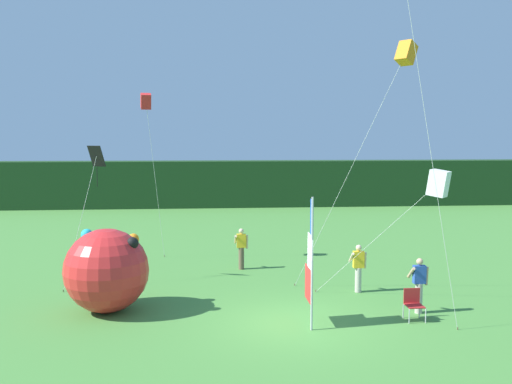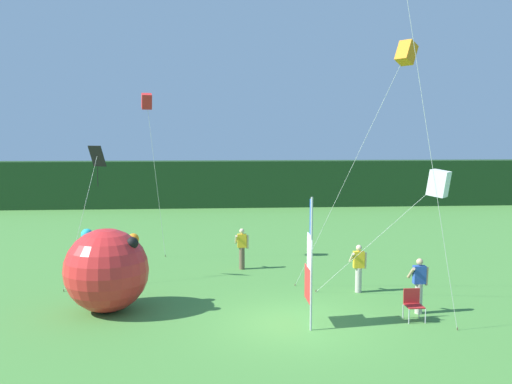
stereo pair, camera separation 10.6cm
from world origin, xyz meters
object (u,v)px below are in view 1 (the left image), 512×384
inflatable_balloon (107,270)px  kite_orange_box_4 (405,54)px  person_far_left (358,267)px  kite_white_box_1 (438,183)px  kite_black_diamond_0 (95,162)px  folding_chair (413,302)px  person_near_banner (419,284)px  kite_red_box_3 (146,102)px  banner_flag (310,265)px  person_mid_field (241,248)px

inflatable_balloon → kite_orange_box_4: bearing=1.8°
person_far_left → kite_white_box_1: size_ratio=0.38×
kite_black_diamond_0 → kite_white_box_1: (11.03, -3.83, -0.53)m
folding_chair → inflatable_balloon: bearing=170.4°
person_near_banner → person_far_left: person_near_banner is taller
kite_white_box_1 → kite_orange_box_4: 4.11m
person_far_left → kite_orange_box_4: size_ratio=0.20×
kite_white_box_1 → kite_red_box_3: 12.15m
banner_flag → person_near_banner: banner_flag is taller
banner_flag → inflatable_balloon: 6.15m
banner_flag → kite_red_box_3: kite_red_box_3 is taller
kite_white_box_1 → kite_red_box_3: kite_red_box_3 is taller
kite_orange_box_4 → person_near_banner: bearing=-83.0°
banner_flag → person_mid_field: (-1.47, 6.99, -0.87)m
folding_chair → kite_orange_box_4: bearing=82.6°
banner_flag → folding_chair: banner_flag is taller
folding_chair → kite_red_box_3: kite_red_box_3 is taller
person_near_banner → folding_chair: 0.78m
kite_white_box_1 → kite_orange_box_4: bearing=146.9°
kite_orange_box_4 → banner_flag: bearing=-147.3°
person_far_left → kite_white_box_1: bearing=-42.2°
inflatable_balloon → kite_red_box_3: size_ratio=0.36×
banner_flag → kite_red_box_3: (-5.29, 8.49, 4.96)m
person_near_banner → person_mid_field: person_near_banner is taller
kite_orange_box_4 → folding_chair: bearing=-97.4°
person_near_banner → folding_chair: (-0.38, -0.57, -0.38)m
person_near_banner → kite_white_box_1: kite_white_box_1 is taller
person_near_banner → person_far_left: 2.68m
person_near_banner → person_far_left: bearing=116.2°
person_far_left → kite_red_box_3: bearing=145.7°
inflatable_balloon → kite_black_diamond_0: (-0.94, 3.52, 3.10)m
person_near_banner → inflatable_balloon: bearing=174.2°
person_mid_field → kite_orange_box_4: kite_orange_box_4 is taller
person_far_left → kite_red_box_3: size_ratio=0.23×
kite_black_diamond_0 → kite_white_box_1: kite_black_diamond_0 is taller
inflatable_balloon → kite_red_box_3: (0.55, 6.63, 5.44)m
person_near_banner → inflatable_balloon: 9.38m
banner_flag → person_mid_field: size_ratio=2.22×
inflatable_balloon → kite_white_box_1: bearing=-1.8°
folding_chair → person_mid_field: bearing=124.5°
person_mid_field → kite_black_diamond_0: (-5.31, -1.62, 3.50)m
folding_chair → kite_black_diamond_0: (-9.88, 5.03, 3.87)m
banner_flag → person_far_left: bearing=55.3°
person_near_banner → kite_black_diamond_0: (-10.26, 4.47, 3.49)m
kite_black_diamond_0 → person_near_banner: bearing=-23.5°
banner_flag → person_near_banner: size_ratio=2.19×
kite_white_box_1 → inflatable_balloon: bearing=178.2°
banner_flag → person_mid_field: 7.19m
kite_black_diamond_0 → kite_orange_box_4: kite_orange_box_4 is taller
kite_black_diamond_0 → kite_red_box_3: bearing=64.5°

